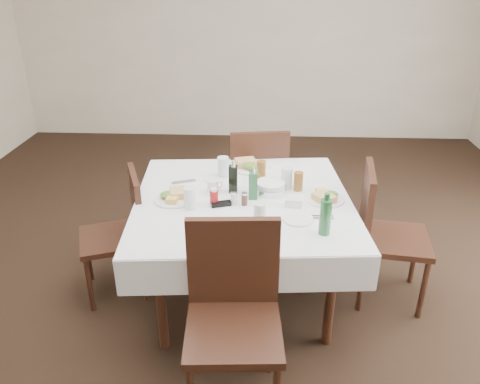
% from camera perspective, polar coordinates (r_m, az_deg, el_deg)
% --- Properties ---
extents(ground_plane, '(7.00, 7.00, 0.00)m').
position_cam_1_polar(ground_plane, '(3.44, -0.94, -12.19)').
color(ground_plane, black).
extents(room_shell, '(6.04, 7.04, 2.80)m').
position_cam_1_polar(room_shell, '(2.74, -1.21, 17.32)').
color(room_shell, beige).
rests_on(room_shell, ground).
extents(dining_table, '(1.50, 1.50, 0.76)m').
position_cam_1_polar(dining_table, '(3.06, 0.36, -2.02)').
color(dining_table, black).
rests_on(dining_table, ground).
extents(chair_north, '(0.52, 0.52, 0.97)m').
position_cam_1_polar(chair_north, '(3.86, 2.16, 1.92)').
color(chair_north, black).
rests_on(chair_north, ground).
extents(chair_south, '(0.50, 0.50, 1.00)m').
position_cam_1_polar(chair_south, '(2.43, -0.81, -13.51)').
color(chair_south, black).
rests_on(chair_south, ground).
extents(chair_east, '(0.51, 0.51, 0.96)m').
position_cam_1_polar(chair_east, '(3.26, 16.84, -4.15)').
color(chair_east, black).
rests_on(chair_east, ground).
extents(chair_west, '(0.54, 0.54, 0.89)m').
position_cam_1_polar(chair_west, '(3.31, -14.03, -4.10)').
color(chair_west, black).
rests_on(chair_west, ground).
extents(meal_north, '(0.28, 0.28, 0.06)m').
position_cam_1_polar(meal_north, '(3.47, 1.21, 3.26)').
color(meal_north, white).
rests_on(meal_north, dining_table).
extents(meal_south, '(0.29, 0.29, 0.06)m').
position_cam_1_polar(meal_south, '(2.57, 1.02, -5.31)').
color(meal_south, white).
rests_on(meal_south, dining_table).
extents(meal_east, '(0.25, 0.25, 0.06)m').
position_cam_1_polar(meal_east, '(3.04, 10.34, -0.62)').
color(meal_east, white).
rests_on(meal_east, dining_table).
extents(meal_west, '(0.26, 0.26, 0.06)m').
position_cam_1_polar(meal_west, '(3.03, -8.02, -0.55)').
color(meal_west, white).
rests_on(meal_west, dining_table).
extents(side_plate_a, '(0.14, 0.14, 0.01)m').
position_cam_1_polar(side_plate_a, '(3.30, -3.17, 1.63)').
color(side_plate_a, white).
rests_on(side_plate_a, dining_table).
extents(side_plate_b, '(0.18, 0.18, 0.01)m').
position_cam_1_polar(side_plate_b, '(2.79, 7.09, -3.29)').
color(side_plate_b, white).
rests_on(side_plate_b, dining_table).
extents(water_n, '(0.08, 0.08, 0.15)m').
position_cam_1_polar(water_n, '(3.31, -2.07, 3.05)').
color(water_n, silver).
rests_on(water_n, dining_table).
extents(water_s, '(0.07, 0.07, 0.13)m').
position_cam_1_polar(water_s, '(2.70, 2.43, -2.66)').
color(water_s, silver).
rests_on(water_s, dining_table).
extents(water_e, '(0.08, 0.08, 0.14)m').
position_cam_1_polar(water_e, '(3.16, 5.72, 1.74)').
color(water_e, silver).
rests_on(water_e, dining_table).
extents(water_w, '(0.07, 0.07, 0.14)m').
position_cam_1_polar(water_w, '(2.89, -6.13, -0.72)').
color(water_w, silver).
rests_on(water_w, dining_table).
extents(iced_tea_a, '(0.06, 0.06, 0.13)m').
position_cam_1_polar(iced_tea_a, '(3.29, 2.61, 2.71)').
color(iced_tea_a, brown).
rests_on(iced_tea_a, dining_table).
extents(iced_tea_b, '(0.06, 0.06, 0.13)m').
position_cam_1_polar(iced_tea_b, '(3.13, 7.12, 1.30)').
color(iced_tea_b, brown).
rests_on(iced_tea_b, dining_table).
extents(bread_basket, '(0.21, 0.21, 0.07)m').
position_cam_1_polar(bread_basket, '(3.11, 3.74, 0.60)').
color(bread_basket, silver).
rests_on(bread_basket, dining_table).
extents(oil_cruet_dark, '(0.06, 0.06, 0.23)m').
position_cam_1_polar(oil_cruet_dark, '(3.07, -0.83, 1.71)').
color(oil_cruet_dark, black).
rests_on(oil_cruet_dark, dining_table).
extents(oil_cruet_green, '(0.05, 0.05, 0.23)m').
position_cam_1_polar(oil_cruet_green, '(2.98, 1.61, 0.94)').
color(oil_cruet_green, '#296738').
rests_on(oil_cruet_green, dining_table).
extents(ketchup_bottle, '(0.05, 0.05, 0.11)m').
position_cam_1_polar(ketchup_bottle, '(2.92, -3.20, -0.65)').
color(ketchup_bottle, maroon).
rests_on(ketchup_bottle, dining_table).
extents(salt_shaker, '(0.04, 0.04, 0.09)m').
position_cam_1_polar(salt_shaker, '(2.93, -0.76, -0.72)').
color(salt_shaker, white).
rests_on(salt_shaker, dining_table).
extents(pepper_shaker, '(0.04, 0.04, 0.08)m').
position_cam_1_polar(pepper_shaker, '(2.92, 0.54, -0.84)').
color(pepper_shaker, '#422F26').
rests_on(pepper_shaker, dining_table).
extents(coffee_mug, '(0.13, 0.12, 0.09)m').
position_cam_1_polar(coffee_mug, '(3.09, -3.30, 0.61)').
color(coffee_mug, white).
rests_on(coffee_mug, dining_table).
extents(sunglasses, '(0.13, 0.08, 0.03)m').
position_cam_1_polar(sunglasses, '(2.93, -2.34, -1.46)').
color(sunglasses, black).
rests_on(sunglasses, dining_table).
extents(green_bottle, '(0.06, 0.06, 0.25)m').
position_cam_1_polar(green_bottle, '(2.62, 10.37, -2.93)').
color(green_bottle, '#296738').
rests_on(green_bottle, dining_table).
extents(sugar_caddy, '(0.11, 0.07, 0.05)m').
position_cam_1_polar(sugar_caddy, '(2.93, 6.53, -1.24)').
color(sugar_caddy, white).
rests_on(sugar_caddy, dining_table).
extents(cutlery_n, '(0.11, 0.20, 0.01)m').
position_cam_1_polar(cutlery_n, '(3.40, 2.87, 2.41)').
color(cutlery_n, silver).
rests_on(cutlery_n, dining_table).
extents(cutlery_s, '(0.10, 0.16, 0.01)m').
position_cam_1_polar(cutlery_s, '(2.62, -3.20, -5.20)').
color(cutlery_s, silver).
rests_on(cutlery_s, dining_table).
extents(cutlery_e, '(0.20, 0.05, 0.01)m').
position_cam_1_polar(cutlery_e, '(2.82, 9.31, -3.08)').
color(cutlery_e, silver).
rests_on(cutlery_e, dining_table).
extents(cutlery_w, '(0.17, 0.10, 0.01)m').
position_cam_1_polar(cutlery_w, '(3.27, -6.85, 1.22)').
color(cutlery_w, silver).
rests_on(cutlery_w, dining_table).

